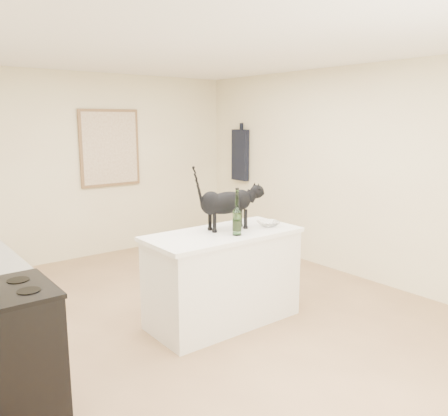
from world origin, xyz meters
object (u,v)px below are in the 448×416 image
wine_bottle (237,215)px  black_cat (227,206)px  stove (6,361)px  glass_bowl (268,224)px

wine_bottle → black_cat: bearing=74.8°
stove → glass_bowl: bearing=6.9°
black_cat → wine_bottle: size_ratio=1.74×
stove → wine_bottle: wine_bottle is taller
wine_bottle → glass_bowl: (0.47, 0.08, -0.17)m
black_cat → stove: bearing=-157.2°
stove → black_cat: bearing=12.1°
black_cat → glass_bowl: 0.48m
black_cat → wine_bottle: (-0.06, -0.23, -0.04)m
glass_bowl → stove: bearing=-173.1°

